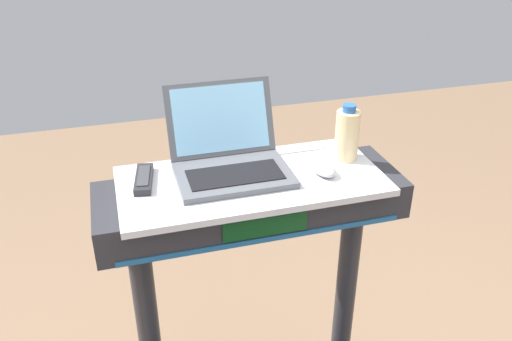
# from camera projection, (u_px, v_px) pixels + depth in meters

# --- Properties ---
(desk_board) EXTENTS (0.76, 0.36, 0.02)m
(desk_board) POSITION_uv_depth(u_px,v_px,m) (251.00, 181.00, 1.54)
(desk_board) COLOR silver
(desk_board) RESTS_ON treadmill_base
(laptop) EXTENTS (0.33, 0.31, 0.23)m
(laptop) POSITION_uv_depth(u_px,v_px,m) (229.00, 156.00, 1.56)
(laptop) COLOR #515459
(laptop) RESTS_ON desk_board
(computer_mouse) EXTENTS (0.08, 0.11, 0.03)m
(computer_mouse) POSITION_uv_depth(u_px,v_px,m) (323.00, 169.00, 1.55)
(computer_mouse) COLOR #B2B2B7
(computer_mouse) RESTS_ON desk_board
(water_bottle) EXTENTS (0.07, 0.07, 0.18)m
(water_bottle) POSITION_uv_depth(u_px,v_px,m) (347.00, 134.00, 1.61)
(water_bottle) COLOR beige
(water_bottle) RESTS_ON desk_board
(tv_remote) EXTENTS (0.07, 0.17, 0.02)m
(tv_remote) POSITION_uv_depth(u_px,v_px,m) (144.00, 179.00, 1.51)
(tv_remote) COLOR #232326
(tv_remote) RESTS_ON desk_board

